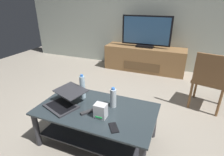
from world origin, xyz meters
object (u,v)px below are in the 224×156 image
(coffee_table, at_px, (97,119))
(cell_phone, at_px, (114,128))
(router_box, at_px, (101,111))
(tv_remote, at_px, (88,112))
(dining_chair, at_px, (210,78))
(laptop, at_px, (65,100))
(water_bottle_near, at_px, (83,87))
(water_bottle_far, at_px, (113,98))
(television, at_px, (146,32))
(media_cabinet, at_px, (144,59))

(coffee_table, relative_size, cell_phone, 9.04)
(router_box, distance_m, tv_remote, 0.17)
(coffee_table, relative_size, dining_chair, 1.46)
(laptop, xyz_separation_m, water_bottle_near, (0.10, 0.22, 0.08))
(water_bottle_far, relative_size, tv_remote, 1.43)
(television, bearing_deg, router_box, -87.21)
(laptop, bearing_deg, water_bottle_far, 18.93)
(laptop, height_order, cell_phone, laptop)
(coffee_table, height_order, water_bottle_far, water_bottle_far)
(cell_phone, relative_size, tv_remote, 0.88)
(media_cabinet, bearing_deg, cell_phone, -83.50)
(water_bottle_near, height_order, tv_remote, water_bottle_near)
(television, distance_m, router_box, 2.58)
(dining_chair, bearing_deg, laptop, -140.32)
(water_bottle_far, relative_size, cell_phone, 1.63)
(dining_chair, xyz_separation_m, water_bottle_far, (-1.03, -1.10, 0.05))
(laptop, bearing_deg, router_box, -6.36)
(dining_chair, height_order, tv_remote, dining_chair)
(television, relative_size, tv_remote, 6.64)
(water_bottle_far, height_order, tv_remote, water_bottle_far)
(dining_chair, bearing_deg, tv_remote, -133.28)
(router_box, bearing_deg, water_bottle_near, 143.23)
(television, relative_size, cell_phone, 7.59)
(router_box, xyz_separation_m, tv_remote, (-0.16, 0.02, -0.06))
(coffee_table, xyz_separation_m, tv_remote, (-0.05, -0.10, 0.15))
(media_cabinet, xyz_separation_m, tv_remote, (-0.03, -2.56, 0.18))
(water_bottle_far, bearing_deg, laptop, -161.07)
(router_box, relative_size, tv_remote, 0.92)
(television, bearing_deg, media_cabinet, 90.00)
(router_box, bearing_deg, coffee_table, 132.62)
(water_bottle_far, distance_m, cell_phone, 0.37)
(dining_chair, height_order, cell_phone, dining_chair)
(water_bottle_near, height_order, water_bottle_far, water_bottle_near)
(cell_phone, bearing_deg, media_cabinet, 61.28)
(water_bottle_far, xyz_separation_m, tv_remote, (-0.20, -0.21, -0.10))
(laptop, height_order, router_box, laptop)
(media_cabinet, relative_size, tv_remote, 11.08)
(television, bearing_deg, laptop, -97.62)
(coffee_table, distance_m, water_bottle_near, 0.40)
(dining_chair, xyz_separation_m, laptop, (-1.54, -1.27, 0.01))
(tv_remote, bearing_deg, coffee_table, 100.97)
(media_cabinet, xyz_separation_m, router_box, (0.12, -2.57, 0.24))
(water_bottle_far, height_order, cell_phone, water_bottle_far)
(coffee_table, bearing_deg, dining_chair, 45.55)
(media_cabinet, distance_m, laptop, 2.55)
(laptop, distance_m, water_bottle_near, 0.25)
(media_cabinet, bearing_deg, water_bottle_near, -95.85)
(television, height_order, cell_phone, television)
(television, height_order, laptop, television)
(television, bearing_deg, coffee_table, -89.62)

